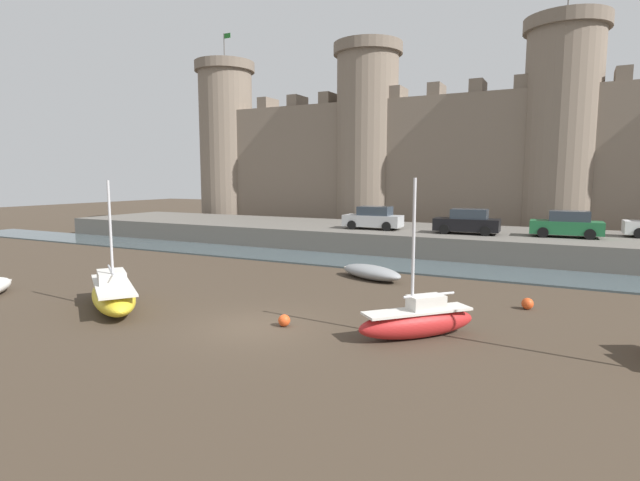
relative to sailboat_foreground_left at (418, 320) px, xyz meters
The scene contains 12 objects.
ground_plane 5.53m from the sailboat_foreground_left, 164.77° to the right, with size 160.00×160.00×0.00m, color #423528.
water_channel 13.48m from the sailboat_foreground_left, 113.22° to the left, with size 80.00×4.50×0.10m, color #47565B.
quay_road 20.34m from the sailboat_foreground_left, 105.14° to the left, with size 61.51×10.00×1.49m, color #666059.
castle 30.65m from the sailboat_foreground_left, 100.26° to the left, with size 55.89×6.38×20.40m.
sailboat_foreground_left is the anchor object (origin of this frame).
sailboat_foreground_centre 11.85m from the sailboat_foreground_left, behind, with size 5.32×4.44×5.02m.
rowboat_near_channel_right 9.35m from the sailboat_foreground_left, 120.47° to the left, with size 4.05×2.81×0.70m.
mooring_buoy_near_shore 4.57m from the sailboat_foreground_left, 168.06° to the right, with size 0.42×0.42×0.42m, color #E04C1E.
mooring_buoy_near_channel 6.05m from the sailboat_foreground_left, 61.78° to the left, with size 0.46×0.46×0.46m, color #E04C1E.
car_quay_centre_west 19.18m from the sailboat_foreground_left, 78.17° to the left, with size 4.17×2.01×1.62m.
car_quay_west 17.99m from the sailboat_foreground_left, 96.04° to the left, with size 4.17×2.01×1.62m.
car_quay_east 19.80m from the sailboat_foreground_left, 115.24° to the left, with size 4.17×2.01×1.62m.
Camera 1 is at (9.60, -13.87, 5.11)m, focal length 28.00 mm.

